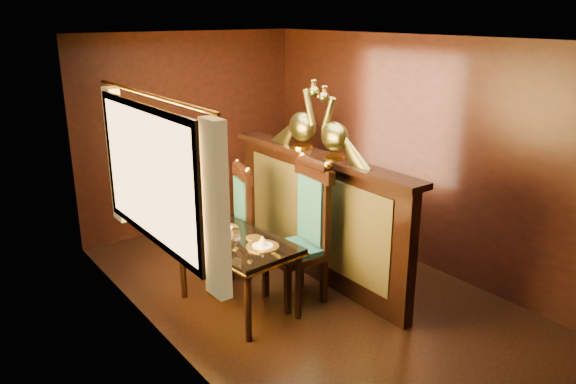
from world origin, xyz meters
The scene contains 8 objects.
ground centered at (0.00, 0.00, 0.00)m, with size 5.00×5.00×0.00m, color black.
room_shell centered at (-0.09, 0.02, 1.58)m, with size 3.04×5.04×2.52m.
partition centered at (0.32, 0.30, 0.71)m, with size 0.26×2.70×1.36m.
dining_table centered at (-0.70, 0.23, 0.63)m, with size 0.83×1.25×0.90m.
chair_left centered at (-0.04, 0.03, 0.74)m, with size 0.55×0.57×1.42m.
chair_right centered at (-0.31, 0.88, 0.64)m, with size 0.54×0.55×1.23m.
peacock_left centered at (0.33, 0.07, 1.70)m, with size 0.22×0.58×0.69m, color #1A502D, non-canonical shape.
peacock_right centered at (0.33, 0.58, 1.72)m, with size 0.23×0.61×0.73m, color #1A502D, non-canonical shape.
Camera 1 is at (-3.17, -3.94, 2.72)m, focal length 35.00 mm.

